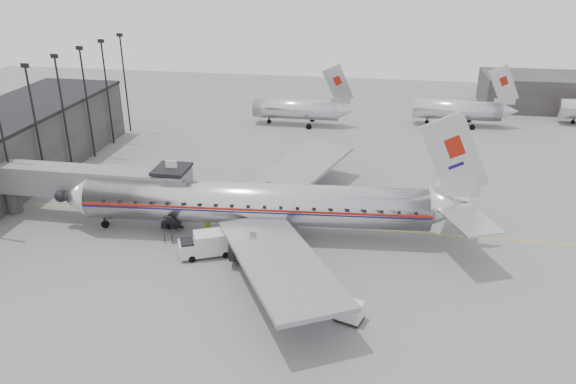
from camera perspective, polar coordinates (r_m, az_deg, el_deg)
name	(u,v)px	position (r m, az deg, el deg)	size (l,w,h in m)	color
ground	(250,248)	(55.27, -3.87, -5.71)	(160.00, 160.00, 0.00)	slate
hangar	(569,92)	(114.43, 26.61, 9.03)	(30.00, 12.00, 6.00)	#34312F
apron_line	(290,223)	(59.92, 0.23, -3.18)	(0.15, 60.00, 0.01)	gold
jet_bridge	(103,184)	(62.19, -18.31, 0.82)	(21.00, 6.20, 7.10)	#5C5F61
floodlight_masts	(50,116)	(73.85, -23.04, 7.10)	(0.90, 42.25, 15.25)	black
distant_aircraft_near	(297,109)	(93.02, 0.92, 8.48)	(16.39, 3.20, 10.26)	silver
distant_aircraft_mid	(458,109)	(96.73, 16.87, 8.06)	(16.39, 3.20, 10.26)	silver
airliner	(264,204)	(56.20, -2.41, -1.23)	(43.00, 39.72, 13.59)	silver
service_van	(207,244)	(53.89, -8.28, -5.23)	(5.39, 3.83, 2.37)	silver
baggage_cart_navy	(304,269)	(49.83, 1.66, -7.87)	(2.83, 2.47, 1.87)	black
baggage_cart_white	(350,311)	(45.15, 6.28, -11.94)	(2.48, 2.17, 1.63)	silver
ramp_worker	(207,222)	(58.65, -8.22, -2.99)	(0.72, 0.47, 1.98)	#CBE31A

